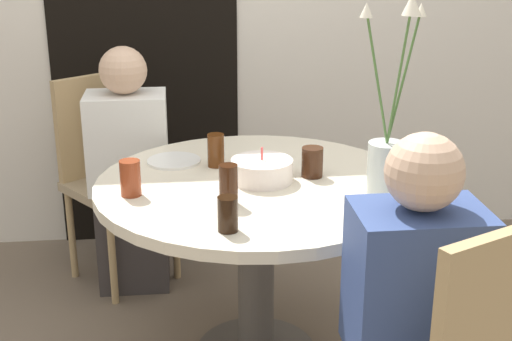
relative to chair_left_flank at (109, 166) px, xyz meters
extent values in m
cube|color=black|center=(0.16, 0.38, 0.50)|extent=(0.90, 0.01, 2.05)
cylinder|color=beige|center=(0.58, -0.76, 0.16)|extent=(1.13, 1.13, 0.04)
cylinder|color=#4C4742|center=(0.58, -0.76, -0.18)|extent=(0.13, 0.13, 0.64)
cube|color=#9E896B|center=(0.05, -0.06, -0.08)|extent=(0.56, 0.56, 0.04)
cube|color=tan|center=(-0.06, 0.08, 0.17)|extent=(0.32, 0.26, 0.46)
cylinder|color=tan|center=(0.02, -0.30, -0.31)|extent=(0.03, 0.03, 0.43)
cylinder|color=tan|center=(0.29, -0.09, -0.31)|extent=(0.03, 0.03, 0.43)
cylinder|color=tan|center=(-0.19, -0.03, -0.31)|extent=(0.03, 0.03, 0.43)
cylinder|color=tan|center=(0.08, 0.18, -0.31)|extent=(0.03, 0.03, 0.43)
cube|color=tan|center=(1.03, -1.72, 0.17)|extent=(0.36, 0.19, 0.46)
cylinder|color=white|center=(0.60, -0.76, 0.22)|extent=(0.22, 0.22, 0.08)
cylinder|color=#E54C4C|center=(0.60, -0.76, 0.28)|extent=(0.01, 0.01, 0.04)
cylinder|color=silver|center=(0.98, -0.97, 0.28)|extent=(0.12, 0.12, 0.19)
cylinder|color=#4C7538|center=(1.03, -0.96, 0.58)|extent=(0.09, 0.02, 0.42)
cone|color=silver|center=(1.07, -0.95, 0.79)|extent=(0.04, 0.04, 0.04)
cylinder|color=#4C7538|center=(0.94, -0.97, 0.58)|extent=(0.10, 0.01, 0.42)
cone|color=silver|center=(0.89, -0.97, 0.79)|extent=(0.04, 0.04, 0.04)
cylinder|color=#4C7538|center=(1.00, -0.98, 0.59)|extent=(0.05, 0.04, 0.44)
cone|color=silver|center=(1.02, -1.00, 0.81)|extent=(0.06, 0.06, 0.07)
cylinder|color=white|center=(0.30, -0.52, 0.19)|extent=(0.20, 0.20, 0.01)
cylinder|color=black|center=(0.45, -1.17, 0.24)|extent=(0.06, 0.06, 0.11)
cylinder|color=#33190C|center=(0.79, -0.73, 0.24)|extent=(0.08, 0.08, 0.11)
cylinder|color=#33190C|center=(0.47, -0.96, 0.25)|extent=(0.06, 0.06, 0.13)
cylinder|color=maroon|center=(0.15, -0.85, 0.24)|extent=(0.07, 0.07, 0.12)
cylinder|color=#51280F|center=(0.45, -0.58, 0.24)|extent=(0.06, 0.06, 0.12)
cube|color=#383333|center=(0.10, -0.13, -0.29)|extent=(0.31, 0.24, 0.47)
cube|color=white|center=(0.10, -0.13, 0.15)|extent=(0.34, 0.24, 0.42)
sphere|color=#D1A889|center=(0.10, -0.13, 0.46)|extent=(0.20, 0.20, 0.20)
cube|color=#33477F|center=(0.92, -1.49, 0.15)|extent=(0.34, 0.24, 0.42)
sphere|color=#D1A889|center=(0.92, -1.49, 0.46)|extent=(0.20, 0.20, 0.20)
camera|label=1|loc=(0.33, -3.09, 1.05)|focal=50.00mm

